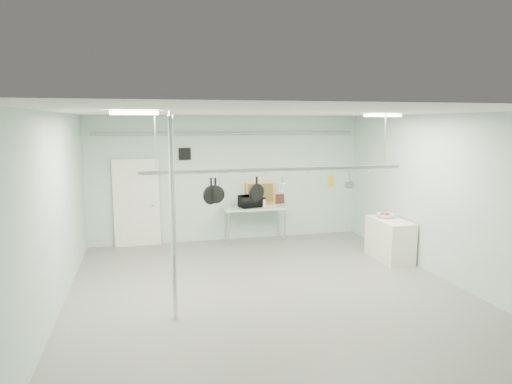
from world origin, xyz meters
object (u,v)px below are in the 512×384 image
object	(u,v)px
skillet_left	(211,191)
skillet_right	(257,189)
prep_table	(255,210)
side_cabinet	(390,240)
microwave	(250,201)
skillet_mid	(215,190)
coffee_canister	(263,203)
fruit_bowl	(385,216)
pot_rack	(277,168)
chrome_pole	(173,218)

from	to	relation	value
skillet_left	skillet_right	xyz separation A→B (m)	(0.81, 0.00, -0.00)
prep_table	side_cabinet	bearing A→B (deg)	-40.79
microwave	skillet_right	xyz separation A→B (m)	(-0.65, -3.27, 0.81)
skillet_mid	prep_table	bearing A→B (deg)	87.02
side_cabinet	skillet_left	size ratio (longest dim) A/B	2.71
prep_table	coffee_canister	bearing A→B (deg)	-14.79
skillet_mid	fruit_bowl	bearing A→B (deg)	39.52
pot_rack	prep_table	bearing A→B (deg)	83.09
pot_rack	skillet_mid	xyz separation A→B (m)	(-1.11, 0.00, -0.37)
skillet_mid	skillet_right	xyz separation A→B (m)	(0.74, 0.00, -0.00)
pot_rack	fruit_bowl	bearing A→B (deg)	24.01
coffee_canister	skillet_left	world-z (taller)	skillet_left
fruit_bowl	skillet_left	xyz separation A→B (m)	(-4.12, -1.31, 0.92)
prep_table	microwave	xyz separation A→B (m)	(-0.12, -0.03, 0.22)
side_cabinet	skillet_mid	distance (m)	4.44
prep_table	coffee_canister	xyz separation A→B (m)	(0.20, -0.05, 0.17)
pot_rack	coffee_canister	size ratio (longest dim) A/B	24.17
chrome_pole	pot_rack	size ratio (longest dim) A/B	0.67
prep_table	side_cabinet	xyz separation A→B (m)	(2.55, -2.20, -0.38)
side_cabinet	microwave	bearing A→B (deg)	140.93
microwave	skillet_right	world-z (taller)	skillet_right
fruit_bowl	skillet_mid	world-z (taller)	skillet_mid
prep_table	skillet_mid	world-z (taller)	skillet_mid
side_cabinet	microwave	xyz separation A→B (m)	(-2.67, 2.17, 0.61)
skillet_left	chrome_pole	bearing A→B (deg)	-155.76
skillet_right	pot_rack	bearing A→B (deg)	-21.42
side_cabinet	pot_rack	world-z (taller)	pot_rack
fruit_bowl	skillet_mid	xyz separation A→B (m)	(-4.05, -1.31, 0.92)
microwave	coffee_canister	world-z (taller)	microwave
microwave	skillet_left	world-z (taller)	skillet_left
microwave	pot_rack	bearing A→B (deg)	72.67
coffee_canister	prep_table	bearing A→B (deg)	165.21
chrome_pole	prep_table	distance (m)	4.85
skillet_left	prep_table	bearing A→B (deg)	37.13
coffee_canister	fruit_bowl	size ratio (longest dim) A/B	0.52
fruit_bowl	skillet_mid	size ratio (longest dim) A/B	0.86
side_cabinet	skillet_mid	size ratio (longest dim) A/B	2.70
microwave	fruit_bowl	distance (m)	3.31
skillet_mid	side_cabinet	bearing A→B (deg)	36.76
microwave	fruit_bowl	size ratio (longest dim) A/B	1.41
prep_table	pot_rack	distance (m)	3.61
fruit_bowl	skillet_mid	distance (m)	4.35
side_cabinet	skillet_mid	world-z (taller)	skillet_mid
fruit_bowl	skillet_left	size ratio (longest dim) A/B	0.87
skillet_mid	chrome_pole	bearing A→B (deg)	-109.69
prep_table	skillet_left	size ratio (longest dim) A/B	3.62
microwave	fruit_bowl	bearing A→B (deg)	131.08
pot_rack	skillet_mid	distance (m)	1.17
chrome_pole	prep_table	xyz separation A→B (m)	(2.30, 4.20, -0.77)
coffee_canister	skillet_right	distance (m)	3.50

